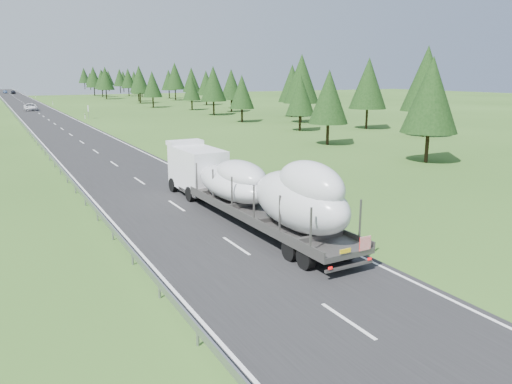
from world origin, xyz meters
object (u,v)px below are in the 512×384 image
highway_sign (88,109)px  distant_van (30,107)px  distant_car_blue (5,92)px  boat_truck (250,185)px  distant_car_dark (13,92)px

highway_sign → distant_van: size_ratio=0.43×
distant_van → distant_car_blue: size_ratio=1.51×
highway_sign → boat_truck: 77.00m
distant_van → distant_car_blue: bearing=91.4°
distant_car_dark → distant_car_blue: (-2.82, 8.42, -0.12)m
boat_truck → highway_sign: bearing=86.5°
distant_van → distant_car_blue: 122.21m
boat_truck → distant_van: 106.52m
boat_truck → distant_car_dark: size_ratio=4.37×
boat_truck → distant_van: (-3.26, 106.46, -1.46)m
distant_car_dark → highway_sign: bearing=-86.2°
distant_van → distant_car_dark: size_ratio=1.32×
highway_sign → distant_van: bearing=105.2°
distant_van → distant_car_dark: (2.15, 113.78, -0.06)m
distant_van → distant_car_dark: bearing=90.0°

